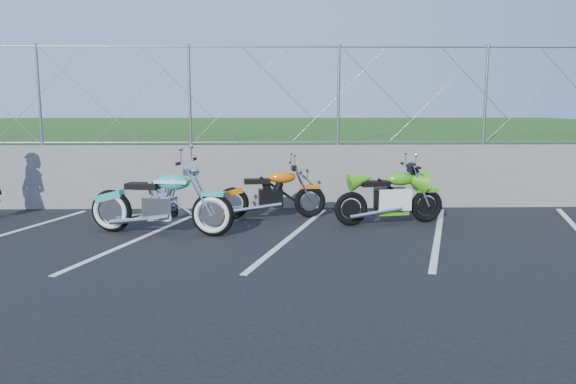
{
  "coord_description": "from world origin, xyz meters",
  "views": [
    {
      "loc": [
        -0.29,
        -7.97,
        2.16
      ],
      "look_at": [
        -0.07,
        1.3,
        0.67
      ],
      "focal_mm": 35.0,
      "sensor_mm": 36.0,
      "label": 1
    }
  ],
  "objects": [
    {
      "name": "naked_orange",
      "position": [
        -0.33,
        2.39,
        0.44
      ],
      "size": [
        2.05,
        0.7,
        1.02
      ],
      "rotation": [
        0.0,
        0.0,
        0.11
      ],
      "color": "black",
      "rests_on": "ground"
    },
    {
      "name": "parking_lines",
      "position": [
        1.2,
        1.0,
        0.0
      ],
      "size": [
        18.29,
        4.31,
        0.01
      ],
      "color": "silver",
      "rests_on": "ground"
    },
    {
      "name": "retaining_wall",
      "position": [
        0.0,
        3.5,
        0.65
      ],
      "size": [
        30.0,
        0.22,
        1.3
      ],
      "primitive_type": "cube",
      "color": "slate",
      "rests_on": "ground"
    },
    {
      "name": "sportbike_green",
      "position": [
        1.78,
        1.85,
        0.46
      ],
      "size": [
        2.03,
        0.72,
        1.06
      ],
      "rotation": [
        0.0,
        0.0,
        0.19
      ],
      "color": "black",
      "rests_on": "ground"
    },
    {
      "name": "chain_link_fence",
      "position": [
        0.0,
        3.5,
        2.3
      ],
      "size": [
        28.0,
        0.03,
        2.0
      ],
      "color": "gray",
      "rests_on": "retaining_wall"
    },
    {
      "name": "grass_field",
      "position": [
        0.0,
        13.5,
        0.65
      ],
      "size": [
        30.0,
        20.0,
        1.3
      ],
      "primitive_type": "cube",
      "color": "#1E4813",
      "rests_on": "ground"
    },
    {
      "name": "ground",
      "position": [
        0.0,
        0.0,
        0.0
      ],
      "size": [
        90.0,
        90.0,
        0.0
      ],
      "primitive_type": "plane",
      "color": "black",
      "rests_on": "ground"
    },
    {
      "name": "cruiser_turquoise",
      "position": [
        -2.14,
        1.14,
        0.5
      ],
      "size": [
        2.46,
        0.79,
        1.23
      ],
      "rotation": [
        0.0,
        0.0,
        -0.2
      ],
      "color": "black",
      "rests_on": "ground"
    }
  ]
}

